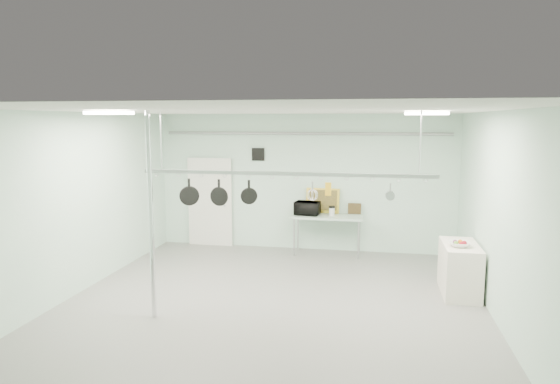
% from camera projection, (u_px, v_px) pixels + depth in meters
% --- Properties ---
extents(floor, '(8.00, 8.00, 0.00)m').
position_uv_depth(floor, '(269.00, 310.00, 8.08)').
color(floor, gray).
rests_on(floor, ground).
extents(ceiling, '(7.00, 8.00, 0.02)m').
position_uv_depth(ceiling, '(268.00, 111.00, 7.63)').
color(ceiling, silver).
rests_on(ceiling, back_wall).
extents(back_wall, '(7.00, 0.02, 3.20)m').
position_uv_depth(back_wall, '(304.00, 182.00, 11.73)').
color(back_wall, silver).
rests_on(back_wall, floor).
extents(right_wall, '(0.02, 8.00, 3.20)m').
position_uv_depth(right_wall, '(504.00, 222.00, 7.21)').
color(right_wall, silver).
rests_on(right_wall, floor).
extents(door, '(1.10, 0.10, 2.20)m').
position_uv_depth(door, '(210.00, 203.00, 12.19)').
color(door, silver).
rests_on(door, floor).
extents(wall_vent, '(0.30, 0.04, 0.30)m').
position_uv_depth(wall_vent, '(258.00, 154.00, 11.83)').
color(wall_vent, black).
rests_on(wall_vent, back_wall).
extents(conduit_pipe, '(6.60, 0.07, 0.07)m').
position_uv_depth(conduit_pipe, '(304.00, 133.00, 11.48)').
color(conduit_pipe, gray).
rests_on(conduit_pipe, back_wall).
extents(chrome_pole, '(0.08, 0.08, 3.20)m').
position_uv_depth(chrome_pole, '(151.00, 217.00, 7.59)').
color(chrome_pole, silver).
rests_on(chrome_pole, floor).
extents(prep_table, '(1.60, 0.70, 0.91)m').
position_uv_depth(prep_table, '(327.00, 219.00, 11.35)').
color(prep_table, '#AECDB8').
rests_on(prep_table, floor).
extents(side_cabinet, '(0.60, 1.20, 0.90)m').
position_uv_depth(side_cabinet, '(460.00, 269.00, 8.80)').
color(side_cabinet, silver).
rests_on(side_cabinet, floor).
extents(pot_rack, '(4.80, 0.06, 1.00)m').
position_uv_depth(pot_rack, '(284.00, 172.00, 8.02)').
color(pot_rack, '#B7B7BC').
rests_on(pot_rack, ceiling).
extents(light_panel_left, '(0.65, 0.30, 0.05)m').
position_uv_depth(light_panel_left, '(109.00, 113.00, 7.26)').
color(light_panel_left, white).
rests_on(light_panel_left, ceiling).
extents(light_panel_right, '(0.65, 0.30, 0.05)m').
position_uv_depth(light_panel_right, '(426.00, 113.00, 7.77)').
color(light_panel_right, white).
rests_on(light_panel_right, ceiling).
extents(microwave, '(0.60, 0.45, 0.30)m').
position_uv_depth(microwave, '(307.00, 208.00, 11.39)').
color(microwave, black).
rests_on(microwave, prep_table).
extents(coffee_canister, '(0.15, 0.15, 0.18)m').
position_uv_depth(coffee_canister, '(332.00, 212.00, 11.31)').
color(coffee_canister, silver).
rests_on(coffee_canister, prep_table).
extents(painting_large, '(0.79, 0.19, 0.58)m').
position_uv_depth(painting_large, '(323.00, 201.00, 11.62)').
color(painting_large, gold).
rests_on(painting_large, prep_table).
extents(painting_small, '(0.30, 0.09, 0.25)m').
position_uv_depth(painting_small, '(355.00, 209.00, 11.51)').
color(painting_small, '#382A13').
rests_on(painting_small, prep_table).
extents(fruit_bowl, '(0.37, 0.37, 0.09)m').
position_uv_depth(fruit_bowl, '(459.00, 244.00, 8.55)').
color(fruit_bowl, white).
rests_on(fruit_bowl, side_cabinet).
extents(skillet_left, '(0.32, 0.18, 0.43)m').
position_uv_depth(skillet_left, '(189.00, 191.00, 8.37)').
color(skillet_left, black).
rests_on(skillet_left, pot_rack).
extents(skillet_mid, '(0.32, 0.10, 0.42)m').
position_uv_depth(skillet_mid, '(219.00, 192.00, 8.28)').
color(skillet_mid, black).
rests_on(skillet_mid, pot_rack).
extents(skillet_right, '(0.28, 0.15, 0.38)m').
position_uv_depth(skillet_right, '(249.00, 191.00, 8.18)').
color(skillet_right, black).
rests_on(skillet_right, pot_rack).
extents(whisk, '(0.21, 0.21, 0.31)m').
position_uv_depth(whisk, '(312.00, 191.00, 7.98)').
color(whisk, silver).
rests_on(whisk, pot_rack).
extents(grater, '(0.10, 0.05, 0.23)m').
position_uv_depth(grater, '(328.00, 189.00, 7.93)').
color(grater, gold).
rests_on(grater, pot_rack).
extents(saucepan, '(0.17, 0.14, 0.26)m').
position_uv_depth(saucepan, '(390.00, 192.00, 7.75)').
color(saucepan, '#B9B8BE').
rests_on(saucepan, pot_rack).
extents(fruit_cluster, '(0.24, 0.24, 0.09)m').
position_uv_depth(fruit_cluster, '(460.00, 242.00, 8.55)').
color(fruit_cluster, maroon).
rests_on(fruit_cluster, fruit_bowl).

